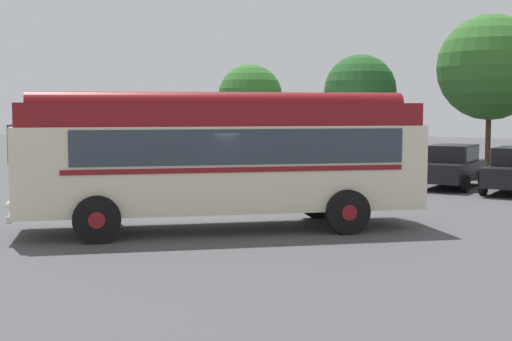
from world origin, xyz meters
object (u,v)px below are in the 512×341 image
(car_mid_left, at_px, (452,166))
(box_van, at_px, (314,149))
(car_near_left, at_px, (381,163))
(vintage_bus, at_px, (222,155))

(car_mid_left, height_order, box_van, box_van)
(box_van, bearing_deg, car_mid_left, 8.87)
(car_near_left, relative_size, car_mid_left, 1.02)
(car_mid_left, xyz_separation_m, box_van, (-5.68, -0.89, 0.52))
(car_near_left, xyz_separation_m, car_mid_left, (2.96, 0.05, 0.00))
(vintage_bus, xyz_separation_m, car_near_left, (-1.45, 12.65, -1.05))
(vintage_bus, bearing_deg, car_mid_left, 83.26)
(car_near_left, bearing_deg, vintage_bus, -83.44)
(car_near_left, relative_size, box_van, 0.75)
(car_near_left, height_order, box_van, box_van)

